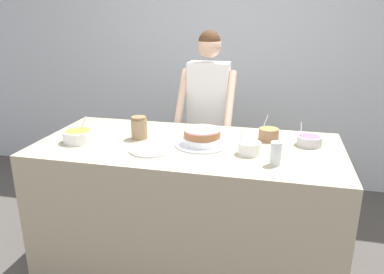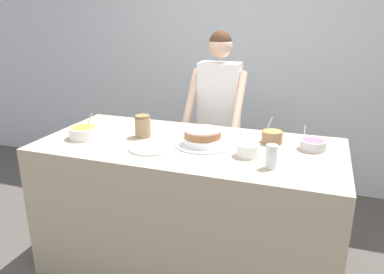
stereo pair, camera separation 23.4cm
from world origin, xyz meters
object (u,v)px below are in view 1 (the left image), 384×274
at_px(frosting_bowl_purple, 309,140).
at_px(ceramic_plate, 151,150).
at_px(cake, 202,138).
at_px(drinking_glass, 276,153).
at_px(person_baker, 208,106).
at_px(frosting_bowl_pink, 250,147).
at_px(frosting_bowl_orange, 78,136).
at_px(stoneware_jar, 139,128).
at_px(frosting_bowl_olive, 269,134).

relative_size(frosting_bowl_purple, ceramic_plate, 0.59).
xyz_separation_m(cake, drinking_glass, (0.46, -0.23, 0.02)).
bearing_deg(cake, person_baker, 98.16).
xyz_separation_m(frosting_bowl_purple, frosting_bowl_pink, (-0.36, -0.24, 0.01)).
xyz_separation_m(person_baker, frosting_bowl_orange, (-0.69, -0.92, -0.02)).
xyz_separation_m(ceramic_plate, stoneware_jar, (-0.15, 0.21, 0.07)).
distance_m(cake, stoneware_jar, 0.44).
height_order(cake, drinking_glass, drinking_glass).
xyz_separation_m(person_baker, cake, (0.11, -0.79, -0.02)).
bearing_deg(frosting_bowl_olive, cake, -154.13).
bearing_deg(person_baker, cake, -81.84).
xyz_separation_m(person_baker, stoneware_jar, (-0.32, -0.76, 0.01)).
height_order(frosting_bowl_orange, stoneware_jar, frosting_bowl_orange).
relative_size(cake, stoneware_jar, 2.31).
distance_m(frosting_bowl_olive, drinking_glass, 0.43).
bearing_deg(ceramic_plate, frosting_bowl_orange, 174.65).
bearing_deg(frosting_bowl_pink, frosting_bowl_orange, -178.37).
relative_size(person_baker, frosting_bowl_orange, 8.23).
relative_size(frosting_bowl_olive, drinking_glass, 1.21).
xyz_separation_m(frosting_bowl_orange, stoneware_jar, (0.36, 0.16, 0.03)).
bearing_deg(frosting_bowl_orange, frosting_bowl_pink, 1.63).
distance_m(cake, frosting_bowl_purple, 0.68).
bearing_deg(cake, ceramic_plate, -148.73).
bearing_deg(cake, frosting_bowl_orange, -171.22).
distance_m(person_baker, frosting_bowl_olive, 0.79).
xyz_separation_m(frosting_bowl_olive, ceramic_plate, (-0.69, -0.37, -0.04)).
bearing_deg(ceramic_plate, frosting_bowl_pink, 7.72).
relative_size(person_baker, drinking_glass, 12.10).
bearing_deg(frosting_bowl_olive, drinking_glass, -82.73).
height_order(frosting_bowl_purple, frosting_bowl_olive, frosting_bowl_olive).
bearing_deg(frosting_bowl_pink, person_baker, 115.47).
distance_m(frosting_bowl_purple, stoneware_jar, 1.11).
bearing_deg(stoneware_jar, frosting_bowl_olive, 10.99).
bearing_deg(cake, stoneware_jar, 175.59).
xyz_separation_m(frosting_bowl_orange, frosting_bowl_pink, (1.11, 0.03, -0.00)).
xyz_separation_m(frosting_bowl_purple, frosting_bowl_olive, (-0.26, 0.05, 0.01)).
distance_m(cake, frosting_bowl_pink, 0.32).
relative_size(person_baker, stoneware_jar, 10.62).
relative_size(person_baker, cake, 4.59).
relative_size(frosting_bowl_orange, frosting_bowl_pink, 1.28).
relative_size(frosting_bowl_purple, stoneware_jar, 1.05).
bearing_deg(frosting_bowl_purple, stoneware_jar, -173.87).
distance_m(frosting_bowl_orange, ceramic_plate, 0.52).
height_order(frosting_bowl_purple, stoneware_jar, stoneware_jar).
bearing_deg(stoneware_jar, person_baker, 66.86).
relative_size(frosting_bowl_purple, frosting_bowl_olive, 0.99).
xyz_separation_m(frosting_bowl_purple, ceramic_plate, (-0.95, -0.32, -0.03)).
relative_size(frosting_bowl_pink, ceramic_plate, 0.57).
height_order(person_baker, frosting_bowl_purple, person_baker).
relative_size(frosting_bowl_purple, drinking_glass, 1.19).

